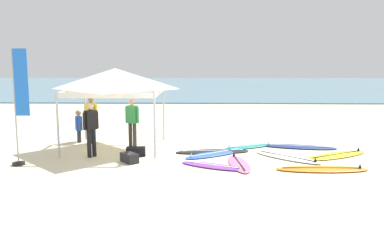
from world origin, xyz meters
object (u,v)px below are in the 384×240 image
(surfboard_yellow, at_px, (337,155))
(gear_bag_by_pole, at_px, (136,152))
(person_green, at_px, (132,120))
(banner_flag, at_px, (19,111))
(surfboard_purple, at_px, (213,166))
(surfboard_navy, at_px, (299,147))
(surfboard_black, at_px, (212,151))
(canopy_tent, at_px, (115,79))
(person_black, at_px, (91,126))
(surfboard_white, at_px, (287,157))
(person_blue, at_px, (79,125))
(surfboard_orange, at_px, (322,169))
(gear_bag_near_tent, at_px, (129,158))
(surfboard_teal, at_px, (248,146))
(surfboard_blue, at_px, (215,154))
(surfboard_pink, at_px, (239,164))
(person_yellow, at_px, (91,117))

(surfboard_yellow, xyz_separation_m, gear_bag_by_pole, (-6.39, -0.11, 0.10))
(person_green, height_order, banner_flag, banner_flag)
(surfboard_purple, xyz_separation_m, banner_flag, (-5.55, 0.11, 1.54))
(surfboard_navy, bearing_deg, surfboard_black, -164.73)
(canopy_tent, relative_size, person_black, 1.82)
(surfboard_white, distance_m, banner_flag, 8.10)
(surfboard_yellow, relative_size, person_blue, 2.05)
(surfboard_orange, height_order, banner_flag, banner_flag)
(surfboard_purple, xyz_separation_m, person_green, (-2.71, 2.45, 0.95))
(gear_bag_near_tent, bearing_deg, banner_flag, -172.97)
(surfboard_orange, bearing_deg, surfboard_teal, 120.75)
(surfboard_blue, height_order, gear_bag_by_pole, gear_bag_by_pole)
(surfboard_yellow, bearing_deg, surfboard_orange, -119.25)
(person_black, bearing_deg, surfboard_black, 10.45)
(surfboard_white, height_order, surfboard_purple, same)
(surfboard_teal, distance_m, person_black, 5.38)
(banner_flag, bearing_deg, surfboard_teal, 20.43)
(person_black, bearing_deg, gear_bag_near_tent, -26.85)
(surfboard_black, height_order, surfboard_blue, same)
(person_green, bearing_deg, canopy_tent, 177.75)
(surfboard_teal, distance_m, person_green, 4.12)
(person_green, xyz_separation_m, gear_bag_near_tent, (0.23, -1.97, -0.85))
(surfboard_black, relative_size, surfboard_pink, 1.19)
(surfboard_blue, height_order, person_yellow, person_yellow)
(surfboard_blue, height_order, gear_bag_near_tent, gear_bag_near_tent)
(surfboard_pink, height_order, banner_flag, banner_flag)
(surfboard_navy, relative_size, surfboard_purple, 1.30)
(banner_flag, relative_size, gear_bag_near_tent, 5.67)
(surfboard_yellow, distance_m, gear_bag_near_tent, 6.52)
(person_green, xyz_separation_m, gear_bag_by_pole, (0.29, -1.14, -0.85))
(surfboard_blue, distance_m, gear_bag_near_tent, 2.80)
(surfboard_navy, height_order, gear_bag_by_pole, gear_bag_by_pole)
(surfboard_navy, height_order, person_black, person_black)
(person_black, height_order, gear_bag_by_pole, person_black)
(surfboard_orange, xyz_separation_m, surfboard_purple, (-3.03, 0.26, 0.00))
(surfboard_navy, distance_m, person_black, 7.07)
(surfboard_black, height_order, person_green, person_green)
(person_yellow, relative_size, person_green, 1.00)
(surfboard_blue, bearing_deg, person_yellow, 159.76)
(surfboard_yellow, height_order, banner_flag, banner_flag)
(surfboard_black, bearing_deg, person_black, -169.55)
(surfboard_pink, relative_size, surfboard_blue, 0.94)
(surfboard_black, distance_m, person_blue, 5.20)
(person_yellow, xyz_separation_m, person_green, (1.61, -0.72, 0.00))
(person_green, height_order, person_blue, person_green)
(surfboard_teal, distance_m, surfboard_orange, 3.39)
(canopy_tent, distance_m, surfboard_purple, 4.72)
(canopy_tent, bearing_deg, gear_bag_near_tent, -68.40)
(surfboard_navy, bearing_deg, surfboard_pink, -133.77)
(surfboard_white, distance_m, surfboard_pink, 1.78)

